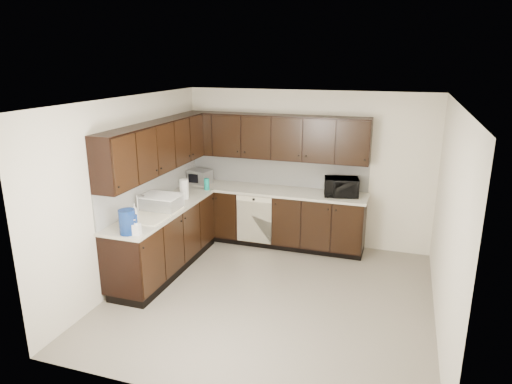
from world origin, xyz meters
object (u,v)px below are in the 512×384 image
storage_bin (161,203)px  blue_pitcher (127,222)px  microwave (341,187)px  sink (152,219)px  toaster_oven (200,177)px

storage_bin → blue_pitcher: size_ratio=1.72×
storage_bin → blue_pitcher: (0.08, -0.93, 0.05)m
blue_pitcher → microwave: bearing=61.5°
sink → storage_bin: sink is taller
microwave → blue_pitcher: 3.25m
sink → blue_pitcher: 0.72m
microwave → toaster_oven: size_ratio=1.42×
microwave → storage_bin: (-2.28, -1.45, -0.04)m
sink → blue_pitcher: (0.08, -0.69, 0.21)m
storage_bin → blue_pitcher: 0.94m
toaster_oven → storage_bin: toaster_oven is taller
microwave → toaster_oven: microwave is taller
sink → toaster_oven: 1.70m
sink → toaster_oven: size_ratio=2.28×
microwave → blue_pitcher: blue_pitcher is taller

